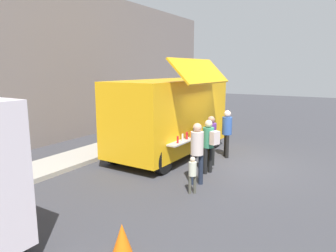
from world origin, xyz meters
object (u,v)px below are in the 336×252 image
traffic_cone_orange (122,238)px  customer_extra_browsing (227,129)px  customer_rear_waiting (197,148)px  food_truck_main (170,115)px  customer_mid_with_backpack (209,141)px  trash_bin (171,123)px  child_near_queue (193,172)px  customer_front_ordering (211,136)px

traffic_cone_orange → customer_extra_browsing: bearing=4.3°
customer_rear_waiting → food_truck_main: bearing=12.1°
customer_mid_with_backpack → traffic_cone_orange: bearing=113.6°
trash_bin → child_near_queue: size_ratio=0.86×
customer_mid_with_backpack → customer_extra_browsing: size_ratio=0.97×
traffic_cone_orange → trash_bin: size_ratio=0.62×
food_truck_main → customer_rear_waiting: bearing=-134.0°
customer_mid_with_backpack → customer_rear_waiting: customer_rear_waiting is taller
food_truck_main → customer_front_ordering: size_ratio=3.15×
customer_rear_waiting → customer_extra_browsing: 3.13m
customer_front_ordering → customer_rear_waiting: size_ratio=0.97×
traffic_cone_orange → customer_front_ordering: size_ratio=0.32×
customer_extra_browsing → child_near_queue: bearing=65.3°
child_near_queue → customer_front_ordering: bearing=-27.4°
food_truck_main → child_near_queue: bearing=-139.0°
child_near_queue → food_truck_main: bearing=-0.3°
child_near_queue → customer_mid_with_backpack: bearing=-30.3°
food_truck_main → trash_bin: food_truck_main is taller
trash_bin → customer_mid_with_backpack: (-5.35, -4.48, 0.62)m
customer_rear_waiting → child_near_queue: size_ratio=1.76×
customer_front_ordering → customer_rear_waiting: bearing=118.1°
customer_mid_with_backpack → customer_rear_waiting: bearing=113.3°
food_truck_main → trash_bin: size_ratio=6.20×
traffic_cone_orange → trash_bin: 11.25m
traffic_cone_orange → child_near_queue: 3.09m
customer_front_ordering → traffic_cone_orange: bearing=114.2°
customer_mid_with_backpack → customer_extra_browsing: customer_extra_browsing is taller
trash_bin → food_truck_main: bearing=-150.3°
customer_mid_with_backpack → food_truck_main: bearing=-11.2°
customer_mid_with_backpack → child_near_queue: (-1.74, -0.27, -0.45)m
customer_mid_with_backpack → trash_bin: bearing=-30.7°
trash_bin → customer_extra_browsing: size_ratio=0.50×
customer_mid_with_backpack → customer_rear_waiting: size_ratio=0.96×
traffic_cone_orange → customer_front_ordering: 5.63m
trash_bin → customer_extra_browsing: (-3.28, -4.32, 0.62)m
food_truck_main → traffic_cone_orange: 6.71m
customer_rear_waiting → child_near_queue: customer_rear_waiting is taller
child_near_queue → customer_rear_waiting: bearing=-23.0°
traffic_cone_orange → customer_rear_waiting: size_ratio=0.31×
customer_front_ordering → child_near_queue: 2.56m
customer_rear_waiting → customer_mid_with_backpack: bearing=-27.9°
traffic_cone_orange → customer_front_ordering: customer_front_ordering is taller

